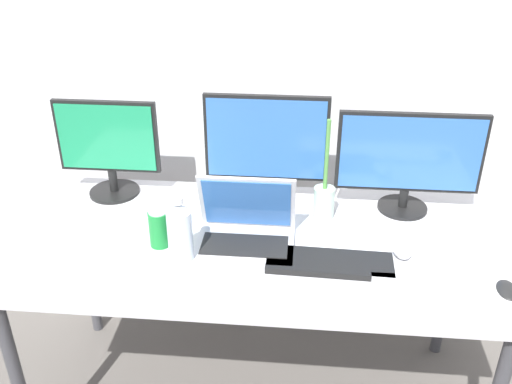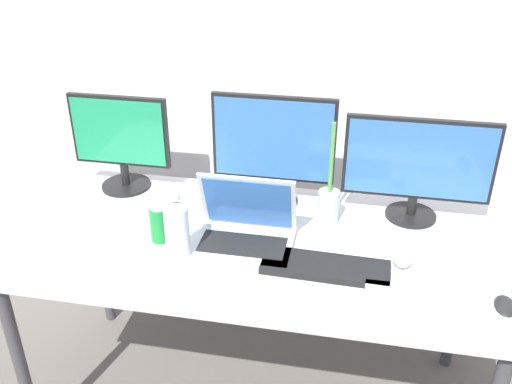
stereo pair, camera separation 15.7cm
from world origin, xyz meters
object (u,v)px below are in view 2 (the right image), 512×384
at_px(soda_can_near_keyboard, 160,223).
at_px(work_desk, 256,255).
at_px(monitor_right, 418,166).
at_px(mouse_by_keyboard, 402,259).
at_px(laptop_silver, 245,228).
at_px(keyboard_main, 325,267).
at_px(monitor_center, 273,147).
at_px(water_bottle, 177,230).
at_px(bamboo_vase, 329,203).
at_px(monitor_left, 121,140).
at_px(keyboard_aux, 438,304).
at_px(mouse_by_laptop, 505,307).

bearing_deg(soda_can_near_keyboard, work_desk, 10.72).
bearing_deg(monitor_right, mouse_by_keyboard, -97.82).
height_order(laptop_silver, keyboard_main, laptop_silver).
relative_size(keyboard_main, soda_can_near_keyboard, 3.09).
height_order(monitor_center, keyboard_main, monitor_center).
distance_m(monitor_right, laptop_silver, 0.62).
height_order(water_bottle, bamboo_vase, bamboo_vase).
bearing_deg(laptop_silver, monitor_right, 26.57).
xyz_separation_m(work_desk, monitor_left, (-0.57, 0.27, 0.26)).
distance_m(water_bottle, bamboo_vase, 0.55).
height_order(monitor_right, mouse_by_keyboard, monitor_right).
height_order(monitor_left, keyboard_aux, monitor_left).
distance_m(monitor_right, keyboard_main, 0.50).
bearing_deg(mouse_by_laptop, keyboard_main, 174.24).
bearing_deg(keyboard_main, monitor_center, 122.36).
height_order(mouse_by_laptop, bamboo_vase, bamboo_vase).
bearing_deg(keyboard_aux, laptop_silver, 159.30).
xyz_separation_m(work_desk, monitor_center, (0.01, 0.26, 0.29)).
relative_size(laptop_silver, keyboard_aux, 0.78).
bearing_deg(work_desk, keyboard_aux, -23.02).
distance_m(work_desk, keyboard_main, 0.28).
bearing_deg(monitor_right, work_desk, -154.22).
xyz_separation_m(monitor_center, mouse_by_laptop, (0.73, -0.49, -0.21)).
relative_size(work_desk, monitor_center, 3.70).
bearing_deg(keyboard_aux, water_bottle, 172.90).
bearing_deg(laptop_silver, keyboard_main, -20.42).
bearing_deg(bamboo_vase, monitor_left, 172.74).
distance_m(monitor_center, keyboard_aux, 0.78).
relative_size(keyboard_main, mouse_by_keyboard, 4.25).
bearing_deg(monitor_right, monitor_left, 178.84).
relative_size(mouse_by_laptop, bamboo_vase, 0.27).
relative_size(mouse_by_keyboard, soda_can_near_keyboard, 0.73).
bearing_deg(work_desk, water_bottle, -144.79).
distance_m(monitor_left, keyboard_aux, 1.25).
distance_m(work_desk, keyboard_aux, 0.62).
bearing_deg(keyboard_main, soda_can_near_keyboard, 174.97).
height_order(monitor_right, keyboard_main, monitor_right).
xyz_separation_m(mouse_by_laptop, bamboo_vase, (-0.52, 0.39, 0.05)).
relative_size(monitor_center, mouse_by_keyboard, 4.78).
bearing_deg(monitor_left, work_desk, -25.35).
distance_m(keyboard_aux, soda_can_near_keyboard, 0.89).
bearing_deg(monitor_center, monitor_right, -1.79).
bearing_deg(keyboard_main, mouse_by_laptop, -9.47).
bearing_deg(water_bottle, keyboard_main, 3.53).
relative_size(monitor_right, water_bottle, 2.13).
bearing_deg(monitor_left, monitor_center, -0.62).
distance_m(mouse_by_laptop, water_bottle, 0.97).
relative_size(keyboard_aux, mouse_by_keyboard, 4.39).
relative_size(water_bottle, soda_can_near_keyboard, 1.87).
distance_m(mouse_by_keyboard, bamboo_vase, 0.33).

